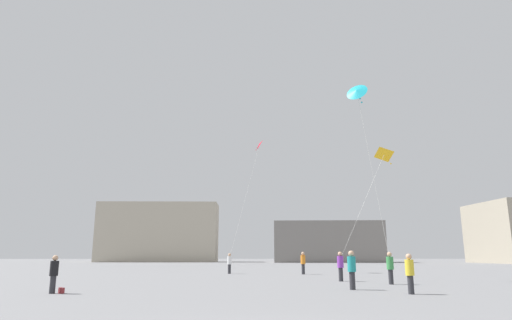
# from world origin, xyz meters

# --- Properties ---
(person_in_black) EXTENTS (0.35, 0.35, 1.59)m
(person_in_black) POSITION_xyz_m (-8.79, 10.96, 0.87)
(person_in_black) COLOR #2D2D33
(person_in_black) RESTS_ON ground_plane
(person_in_green) EXTENTS (0.38, 0.38, 1.75)m
(person_in_green) POSITION_xyz_m (7.50, 16.11, 0.96)
(person_in_green) COLOR #2D2D33
(person_in_green) RESTS_ON ground_plane
(person_in_purple) EXTENTS (0.39, 0.39, 1.78)m
(person_in_purple) POSITION_xyz_m (5.34, 18.88, 0.98)
(person_in_purple) COLOR #2D2D33
(person_in_purple) RESTS_ON ground_plane
(person_in_white) EXTENTS (0.37, 0.37, 1.72)m
(person_in_white) POSITION_xyz_m (-1.83, 29.57, 0.94)
(person_in_white) COLOR #2D2D33
(person_in_white) RESTS_ON ground_plane
(person_in_teal) EXTENTS (0.39, 0.39, 1.80)m
(person_in_teal) POSITION_xyz_m (4.44, 12.53, 0.99)
(person_in_teal) COLOR #2D2D33
(person_in_teal) RESTS_ON ground_plane
(person_in_orange) EXTENTS (0.40, 0.40, 1.82)m
(person_in_orange) POSITION_xyz_m (4.34, 28.30, 1.00)
(person_in_orange) COLOR #2D2D33
(person_in_orange) RESTS_ON ground_plane
(person_in_yellow) EXTENTS (0.36, 0.36, 1.66)m
(person_in_yellow) POSITION_xyz_m (6.31, 10.20, 0.91)
(person_in_yellow) COLOR #2D2D33
(person_in_yellow) RESTS_ON ground_plane
(kite_amber_delta) EXTENTS (4.14, 1.80, 7.36)m
(kite_amber_delta) POSITION_xyz_m (8.87, 19.93, 8.17)
(kite_amber_delta) COLOR yellow
(kite_cyan_diamond) EXTENTS (2.12, 1.37, 10.63)m
(kite_cyan_diamond) POSITION_xyz_m (6.15, 16.12, 11.27)
(kite_cyan_diamond) COLOR #1EB2C6
(kite_crimson_diamond) EXTENTS (3.13, 3.53, 11.39)m
(kite_crimson_diamond) POSITION_xyz_m (0.87, 32.48, 12.09)
(kite_crimson_diamond) COLOR red
(building_left_hall) EXTENTS (25.61, 9.12, 12.63)m
(building_left_hall) POSITION_xyz_m (-19.00, 87.74, 6.31)
(building_left_hall) COLOR #B2A893
(building_left_hall) RESTS_ON ground_plane
(building_centre_hall) EXTENTS (22.84, 14.07, 8.19)m
(building_centre_hall) POSITION_xyz_m (17.00, 82.71, 4.09)
(building_centre_hall) COLOR gray
(building_centre_hall) RESTS_ON ground_plane
(handbag_beside_flyer) EXTENTS (0.33, 0.33, 0.24)m
(handbag_beside_flyer) POSITION_xyz_m (-8.44, 11.06, 0.12)
(handbag_beside_flyer) COLOR maroon
(handbag_beside_flyer) RESTS_ON ground_plane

